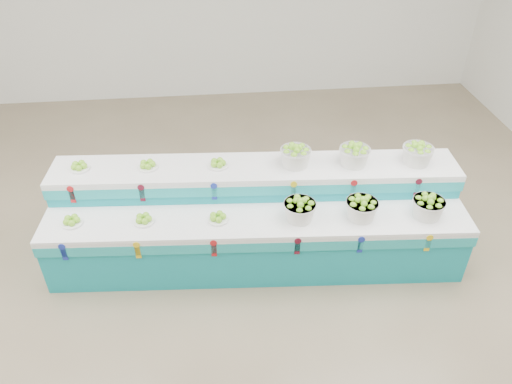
# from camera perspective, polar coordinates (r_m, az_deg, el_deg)

# --- Properties ---
(ground) EXTENTS (10.00, 10.00, 0.00)m
(ground) POSITION_cam_1_polar(r_m,az_deg,el_deg) (5.30, -5.04, -12.20)
(ground) COLOR #76654D
(ground) RESTS_ON ground
(display_stand) EXTENTS (4.54, 1.45, 1.02)m
(display_stand) POSITION_cam_1_polar(r_m,az_deg,el_deg) (5.44, -0.00, -3.06)
(display_stand) COLOR teal
(display_stand) RESTS_ON ground
(plate_lower_left) EXTENTS (0.23, 0.23, 0.09)m
(plate_lower_left) POSITION_cam_1_polar(r_m,az_deg,el_deg) (5.35, -20.60, -3.09)
(plate_lower_left) COLOR white
(plate_lower_left) RESTS_ON display_stand
(plate_lower_mid) EXTENTS (0.23, 0.23, 0.09)m
(plate_lower_mid) POSITION_cam_1_polar(r_m,az_deg,el_deg) (5.16, -12.91, -3.03)
(plate_lower_mid) COLOR white
(plate_lower_mid) RESTS_ON display_stand
(plate_lower_right) EXTENTS (0.23, 0.23, 0.09)m
(plate_lower_right) POSITION_cam_1_polar(r_m,az_deg,el_deg) (5.06, -4.45, -2.90)
(plate_lower_right) COLOR white
(plate_lower_right) RESTS_ON display_stand
(basket_lower_left) EXTENTS (0.36, 0.36, 0.24)m
(basket_lower_left) POSITION_cam_1_polar(r_m,az_deg,el_deg) (5.05, 5.08, -2.03)
(basket_lower_left) COLOR silver
(basket_lower_left) RESTS_ON display_stand
(basket_lower_mid) EXTENTS (0.36, 0.36, 0.24)m
(basket_lower_mid) POSITION_cam_1_polar(r_m,az_deg,el_deg) (5.16, 12.14, -1.83)
(basket_lower_mid) COLOR silver
(basket_lower_mid) RESTS_ON display_stand
(basket_lower_right) EXTENTS (0.36, 0.36, 0.24)m
(basket_lower_right) POSITION_cam_1_polar(r_m,az_deg,el_deg) (5.37, 19.33, -1.60)
(basket_lower_right) COLOR silver
(basket_lower_right) RESTS_ON display_stand
(plate_upper_left) EXTENTS (0.23, 0.23, 0.09)m
(plate_upper_left) POSITION_cam_1_polar(r_m,az_deg,el_deg) (5.61, -19.83, 2.88)
(plate_upper_left) COLOR white
(plate_upper_left) RESTS_ON display_stand
(plate_upper_mid) EXTENTS (0.23, 0.23, 0.09)m
(plate_upper_mid) POSITION_cam_1_polar(r_m,az_deg,el_deg) (5.43, -12.48, 3.14)
(plate_upper_mid) COLOR white
(plate_upper_mid) RESTS_ON display_stand
(plate_upper_right) EXTENTS (0.23, 0.23, 0.09)m
(plate_upper_right) POSITION_cam_1_polar(r_m,az_deg,el_deg) (5.34, -4.44, 3.37)
(plate_upper_right) COLOR white
(plate_upper_right) RESTS_ON display_stand
(basket_upper_left) EXTENTS (0.36, 0.36, 0.24)m
(basket_upper_left) POSITION_cam_1_polar(r_m,az_deg,el_deg) (5.33, 4.61, 4.21)
(basket_upper_left) COLOR silver
(basket_upper_left) RESTS_ON display_stand
(basket_upper_mid) EXTENTS (0.36, 0.36, 0.24)m
(basket_upper_mid) POSITION_cam_1_polar(r_m,az_deg,el_deg) (5.43, 11.34, 4.27)
(basket_upper_mid) COLOR silver
(basket_upper_mid) RESTS_ON display_stand
(basket_upper_right) EXTENTS (0.36, 0.36, 0.24)m
(basket_upper_right) POSITION_cam_1_polar(r_m,az_deg,el_deg) (5.63, 18.22, 4.27)
(basket_upper_right) COLOR silver
(basket_upper_right) RESTS_ON display_stand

